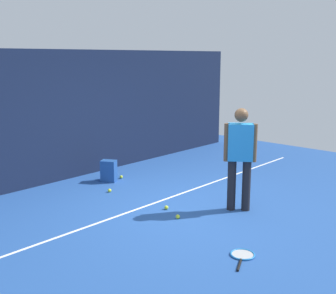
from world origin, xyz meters
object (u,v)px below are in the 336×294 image
(tennis_player, at_px, (240,153))
(tennis_ball_by_fence, at_px, (166,207))
(tennis_ball_near_player, at_px, (178,217))
(backpack, at_px, (109,171))
(tennis_ball_far_left, at_px, (121,177))
(tennis_racket, at_px, (242,255))
(tennis_ball_mid_court, at_px, (110,190))

(tennis_player, distance_m, tennis_ball_by_fence, 1.52)
(tennis_player, xyz_separation_m, tennis_ball_near_player, (-0.99, 0.47, -0.93))
(backpack, relative_size, tennis_ball_by_fence, 6.67)
(tennis_ball_near_player, xyz_separation_m, tennis_ball_far_left, (0.91, 2.38, 0.00))
(tennis_player, relative_size, tennis_ball_by_fence, 25.76)
(tennis_racket, distance_m, tennis_ball_by_fence, 1.97)
(backpack, height_order, tennis_ball_near_player, backpack)
(tennis_racket, height_order, backpack, backpack)
(tennis_player, bearing_deg, tennis_ball_near_player, -151.63)
(tennis_ball_mid_court, bearing_deg, backpack, 50.60)
(tennis_racket, height_order, tennis_ball_mid_court, tennis_ball_mid_court)
(tennis_player, relative_size, tennis_ball_near_player, 25.76)
(tennis_ball_by_fence, bearing_deg, tennis_ball_near_player, -113.99)
(tennis_ball_far_left, bearing_deg, tennis_racket, -108.98)
(tennis_racket, distance_m, tennis_ball_mid_court, 3.35)
(tennis_player, bearing_deg, backpack, 151.49)
(tennis_ball_far_left, bearing_deg, tennis_ball_mid_court, -144.76)
(tennis_ball_mid_court, bearing_deg, tennis_racket, -99.56)
(backpack, height_order, tennis_ball_by_fence, backpack)
(backpack, relative_size, tennis_ball_far_left, 6.67)
(tennis_ball_far_left, bearing_deg, tennis_player, -88.40)
(tennis_player, distance_m, tennis_racket, 1.96)
(tennis_racket, relative_size, tennis_ball_mid_court, 9.53)
(tennis_ball_near_player, bearing_deg, tennis_ball_mid_court, 85.59)
(tennis_player, height_order, tennis_ball_mid_court, tennis_player)
(tennis_player, relative_size, backpack, 3.86)
(tennis_player, bearing_deg, tennis_ball_mid_court, 164.08)
(tennis_ball_by_fence, distance_m, tennis_ball_far_left, 2.09)
(tennis_ball_near_player, distance_m, tennis_ball_mid_court, 1.84)
(tennis_racket, bearing_deg, backpack, 49.75)
(tennis_ball_by_fence, relative_size, tennis_ball_far_left, 1.00)
(tennis_ball_mid_court, xyz_separation_m, tennis_ball_far_left, (0.77, 0.54, 0.00))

